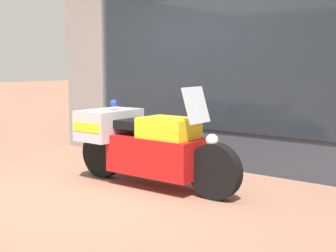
{
  "coord_description": "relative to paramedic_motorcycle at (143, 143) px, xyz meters",
  "views": [
    {
      "loc": [
        3.81,
        -3.83,
        1.49
      ],
      "look_at": [
        0.11,
        0.94,
        0.68
      ],
      "focal_mm": 50.0,
      "sensor_mm": 36.0,
      "label": 1
    }
  ],
  "objects": [
    {
      "name": "ground_plane",
      "position": [
        -0.11,
        -0.44,
        -0.53
      ],
      "size": [
        60.0,
        60.0,
        0.0
      ],
      "primitive_type": "plane",
      "color": "#8E604C"
    },
    {
      "name": "shop_building",
      "position": [
        -0.51,
        1.56,
        1.18
      ],
      "size": [
        5.6,
        0.55,
        3.4
      ],
      "color": "#333842",
      "rests_on": "ground"
    },
    {
      "name": "paramedic_motorcycle",
      "position": [
        0.0,
        0.0,
        0.0
      ],
      "size": [
        2.35,
        0.81,
        1.23
      ],
      "rotation": [
        0.0,
        0.0,
        0.01
      ],
      "color": "black",
      "rests_on": "ground"
    },
    {
      "name": "window_display",
      "position": [
        0.25,
        1.59,
        -0.03
      ],
      "size": [
        4.26,
        0.3,
        2.11
      ],
      "color": "slate",
      "rests_on": "ground"
    }
  ]
}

